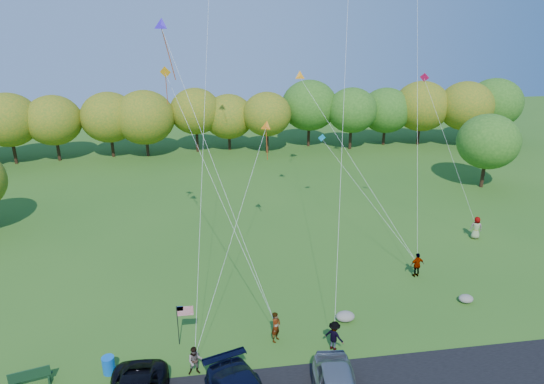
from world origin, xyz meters
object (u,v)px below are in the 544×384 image
Objects in this scene: flyer_e at (476,228)px; flyer_a at (276,327)px; flyer_b at (195,361)px; park_bench at (31,377)px; flyer_d at (417,265)px; trash_barrel at (109,365)px; flyer_c at (334,336)px.

flyer_a is at bearing 46.56° from flyer_e.
park_bench is (-7.81, 0.30, -0.23)m from flyer_b.
flyer_b is at bearing 19.67° from flyer_d.
trash_barrel is (-19.08, -6.53, -0.40)m from flyer_d.
flyer_e reaches higher than flyer_c.
trash_barrel is (-26.12, -11.33, -0.44)m from flyer_e.
flyer_b is 16.48m from flyer_d.
flyer_a reaches higher than park_bench.
flyer_a is 8.71m from trash_barrel.
park_bench is at bearing 10.69° from flyer_d.
flyer_e is at bearing -152.08° from flyer_d.
trash_barrel is at bearing 40.04° from flyer_e.
flyer_c is at bearing 54.26° from flyer_e.
flyer_b is 0.84× the size of park_bench.
flyer_d is at bearing 3.42° from park_bench.
flyer_d is at bearing 18.90° from trash_barrel.
flyer_d reaches higher than flyer_b.
park_bench is at bearing 45.90° from flyer_c.
flyer_b is 0.89× the size of flyer_d.
flyer_c is (7.28, 0.79, 0.07)m from flyer_b.
flyer_d is 0.95× the size of park_bench.
flyer_c is 0.92× the size of park_bench.
flyer_d is at bearing -23.12° from flyer_a.
flyer_d is at bearing -95.35° from flyer_c.
flyer_e is 0.99× the size of park_bench.
flyer_d is 20.17m from trash_barrel.
flyer_b is 4.34m from trash_barrel.
trash_barrel is at bearing 138.20° from flyer_a.
trash_barrel is (-8.61, -1.24, -0.43)m from flyer_a.
flyer_a is 12.27m from park_bench.
flyer_b is at bearing -15.82° from park_bench.
flyer_e is (7.04, 4.80, 0.04)m from flyer_d.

